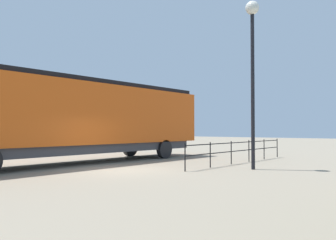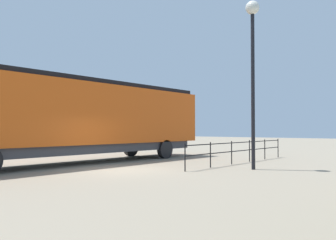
% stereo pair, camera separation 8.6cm
% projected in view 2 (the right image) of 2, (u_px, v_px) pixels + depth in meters
% --- Properties ---
extents(ground_plane, '(120.00, 120.00, 0.00)m').
position_uv_depth(ground_plane, '(121.00, 170.00, 15.03)').
color(ground_plane, gray).
extents(locomotive, '(3.19, 16.04, 4.24)m').
position_uv_depth(locomotive, '(88.00, 117.00, 18.53)').
color(locomotive, '#D15114').
rests_on(locomotive, ground_plane).
extents(lamp_post, '(0.60, 0.60, 7.34)m').
position_uv_depth(lamp_post, '(253.00, 45.00, 15.41)').
color(lamp_post, black).
rests_on(lamp_post, ground_plane).
extents(platform_fence, '(0.05, 9.63, 1.15)m').
position_uv_depth(platform_fence, '(241.00, 148.00, 18.25)').
color(platform_fence, black).
rests_on(platform_fence, ground_plane).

